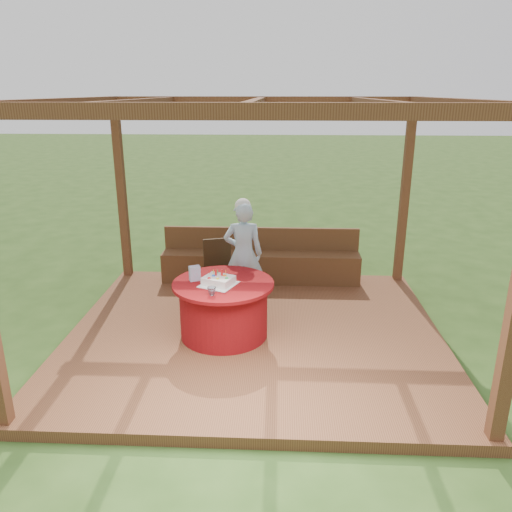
{
  "coord_description": "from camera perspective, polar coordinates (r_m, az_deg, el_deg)",
  "views": [
    {
      "loc": [
        0.28,
        -5.51,
        2.92
      ],
      "look_at": [
        0.0,
        0.25,
        1.0
      ],
      "focal_mm": 35.0,
      "sensor_mm": 36.0,
      "label": 1
    }
  ],
  "objects": [
    {
      "name": "ground",
      "position": [
        6.24,
        -0.11,
        -9.47
      ],
      "size": [
        60.0,
        60.0,
        0.0
      ],
      "primitive_type": "plane",
      "color": "#284617",
      "rests_on": "ground"
    },
    {
      "name": "deck",
      "position": [
        6.22,
        -0.11,
        -8.99
      ],
      "size": [
        4.5,
        4.0,
        0.12
      ],
      "primitive_type": "cube",
      "color": "brown",
      "rests_on": "ground"
    },
    {
      "name": "pergola",
      "position": [
        5.54,
        -0.13,
        13.1
      ],
      "size": [
        4.5,
        4.0,
        2.72
      ],
      "color": "brown",
      "rests_on": "deck"
    },
    {
      "name": "bench",
      "position": [
        7.67,
        0.54,
        -0.9
      ],
      "size": [
        3.0,
        0.42,
        0.8
      ],
      "color": "brown",
      "rests_on": "deck"
    },
    {
      "name": "table",
      "position": [
        5.95,
        -3.71,
        -6.0
      ],
      "size": [
        1.19,
        1.19,
        0.68
      ],
      "color": "maroon",
      "rests_on": "deck"
    },
    {
      "name": "chair",
      "position": [
        6.99,
        -4.27,
        -1.27
      ],
      "size": [
        0.49,
        0.49,
        0.84
      ],
      "color": "#32200F",
      "rests_on": "deck"
    },
    {
      "name": "elderly_woman",
      "position": [
        6.68,
        -1.46,
        0.42
      ],
      "size": [
        0.54,
        0.37,
        1.47
      ],
      "color": "#8FB9D5",
      "rests_on": "deck"
    },
    {
      "name": "birthday_cake",
      "position": [
        5.74,
        -4.3,
        -2.81
      ],
      "size": [
        0.48,
        0.48,
        0.17
      ],
      "color": "white",
      "rests_on": "table"
    },
    {
      "name": "gift_bag",
      "position": [
        5.88,
        -7.02,
        -1.98
      ],
      "size": [
        0.15,
        0.12,
        0.18
      ],
      "primitive_type": "cube",
      "rotation": [
        0.0,
        0.0,
        0.43
      ],
      "color": "#CA82AB",
      "rests_on": "table"
    },
    {
      "name": "drinking_glass",
      "position": [
        5.47,
        -5.08,
        -4.02
      ],
      "size": [
        0.11,
        0.11,
        0.09
      ],
      "primitive_type": "imported",
      "rotation": [
        0.0,
        0.0,
        0.17
      ],
      "color": "white",
      "rests_on": "table"
    }
  ]
}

